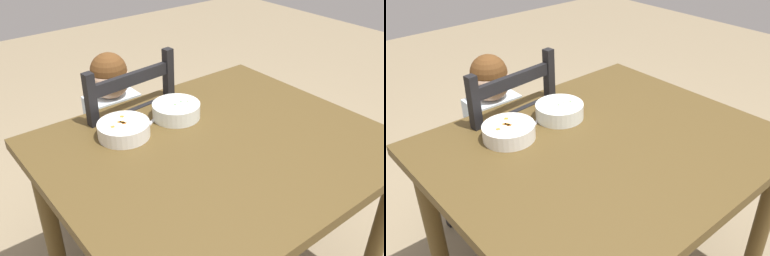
{
  "view_description": "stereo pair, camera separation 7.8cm",
  "coord_description": "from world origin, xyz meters",
  "views": [
    {
      "loc": [
        -0.86,
        -0.95,
        1.54
      ],
      "look_at": [
        -0.06,
        0.08,
        0.79
      ],
      "focal_mm": 39.36,
      "sensor_mm": 36.0,
      "label": 1
    },
    {
      "loc": [
        -0.92,
        -0.9,
        1.54
      ],
      "look_at": [
        -0.06,
        0.08,
        0.79
      ],
      "focal_mm": 39.36,
      "sensor_mm": 36.0,
      "label": 2
    }
  ],
  "objects": [
    {
      "name": "dining_table",
      "position": [
        0.0,
        0.0,
        0.63
      ],
      "size": [
        1.19,
        1.0,
        0.74
      ],
      "color": "#523E1E",
      "rests_on": "ground"
    },
    {
      "name": "bowl_of_peas",
      "position": [
        0.0,
        0.25,
        0.77
      ],
      "size": [
        0.19,
        0.19,
        0.06
      ],
      "color": "white",
      "rests_on": "dining_table"
    },
    {
      "name": "dining_chair",
      "position": [
        -0.11,
        0.55,
        0.45
      ],
      "size": [
        0.46,
        0.46,
        0.95
      ],
      "color": "black",
      "rests_on": "ground"
    },
    {
      "name": "spoon",
      "position": [
        -0.15,
        0.24,
        0.74
      ],
      "size": [
        0.13,
        0.09,
        0.01
      ],
      "color": "silver",
      "rests_on": "dining_table"
    },
    {
      "name": "bowl_of_carrots",
      "position": [
        -0.24,
        0.25,
        0.77
      ],
      "size": [
        0.19,
        0.19,
        0.06
      ],
      "color": "white",
      "rests_on": "dining_table"
    },
    {
      "name": "child_figure",
      "position": [
        -0.12,
        0.54,
        0.62
      ],
      "size": [
        0.32,
        0.31,
        0.94
      ],
      "color": "silver",
      "rests_on": "ground"
    }
  ]
}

